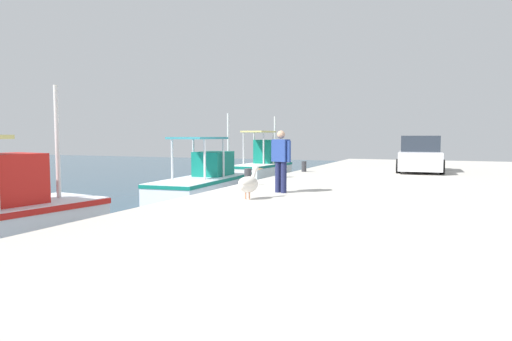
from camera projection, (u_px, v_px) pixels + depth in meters
name	position (u px, v px, depth m)	size (l,w,h in m)	color
quay_pier	(400.00, 205.00, 12.76)	(36.00, 10.00, 0.80)	#BCB7AD
fishing_boat_second	(207.00, 181.00, 17.59)	(6.33, 2.29, 3.33)	white
fishing_boat_third	(263.00, 167.00, 24.20)	(4.79, 1.86, 3.47)	white
pelican	(249.00, 183.00, 11.06)	(0.97, 0.50, 0.82)	tan
fisherman_standing	(281.00, 158.00, 12.33)	(0.37, 0.62, 1.70)	#1E234C
parked_car	(420.00, 155.00, 19.84)	(4.19, 2.05, 1.57)	black
mooring_bollard_second	(248.00, 177.00, 14.16)	(0.23, 0.23, 0.54)	#333338
mooring_bollard_third	(281.00, 171.00, 16.96)	(0.26, 0.26, 0.45)	#333338
mooring_bollard_fourth	(304.00, 166.00, 19.72)	(0.21, 0.21, 0.46)	#333338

